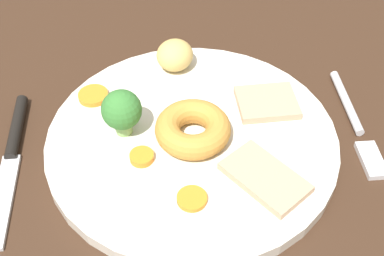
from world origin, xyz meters
TOP-DOWN VIEW (x-y plane):
  - dining_table at (0.00, 0.00)cm, footprint 120.00×84.00cm
  - dinner_plate at (-1.06, -1.62)cm, footprint 28.83×28.83cm
  - meat_slice_main at (-9.41, -4.86)cm, footprint 6.19×5.21cm
  - meat_slice_under at (-6.83, 4.89)cm, footprint 8.09×8.93cm
  - yorkshire_pudding at (-1.10, -1.27)cm, footprint 7.42×7.42cm
  - roast_potato_left at (-0.59, -12.64)cm, footprint 5.39×5.58cm
  - carrot_coin_front at (4.05, 0.88)cm, footprint 2.31×2.31cm
  - carrot_coin_back at (-0.31, 6.23)cm, footprint 2.70×2.70cm
  - carrot_coin_side at (8.62, -8.51)cm, footprint 3.18×3.18cm
  - broccoli_floret at (5.54, -3.02)cm, footprint 3.95×3.95cm
  - fork at (-18.31, -1.85)cm, footprint 2.22×15.30cm
  - knife at (16.69, -2.65)cm, footprint 2.08×18.54cm

SIDE VIEW (x-z plane):
  - dining_table at x=0.00cm, z-range 0.00..3.60cm
  - fork at x=-18.31cm, z-range 3.54..4.44cm
  - knife at x=16.69cm, z-range 3.45..4.65cm
  - dinner_plate at x=-1.06cm, z-range 3.60..5.00cm
  - carrot_coin_back at x=-0.31cm, z-range 5.00..5.48cm
  - carrot_coin_side at x=8.62cm, z-range 5.00..5.58cm
  - carrot_coin_front at x=4.05cm, z-range 5.00..5.68cm
  - meat_slice_main at x=-9.41cm, z-range 5.00..5.80cm
  - meat_slice_under at x=-6.83cm, z-range 5.00..5.80cm
  - yorkshire_pudding at x=-1.10cm, z-range 5.00..7.47cm
  - roast_potato_left at x=-0.59cm, z-range 5.00..8.23cm
  - broccoli_floret at x=5.54cm, z-range 5.36..10.31cm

